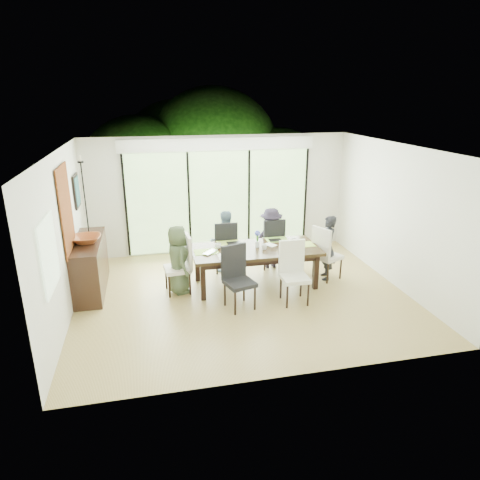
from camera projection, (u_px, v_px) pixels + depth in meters
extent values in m
cube|color=olive|center=(243.00, 295.00, 7.98)|extent=(6.00, 5.00, 0.01)
cube|color=white|center=(243.00, 148.00, 7.10)|extent=(6.00, 5.00, 0.01)
cube|color=silver|center=(219.00, 195.00, 9.86)|extent=(6.00, 0.02, 2.70)
cube|color=beige|center=(288.00, 284.00, 5.23)|extent=(6.00, 0.02, 2.70)
cube|color=beige|center=(62.00, 237.00, 6.93)|extent=(0.02, 5.00, 2.70)
cube|color=beige|center=(397.00, 216.00, 8.16)|extent=(0.02, 5.00, 2.70)
cube|color=#598C3F|center=(219.00, 201.00, 9.87)|extent=(4.20, 0.02, 2.30)
cube|color=white|center=(219.00, 144.00, 9.44)|extent=(4.40, 0.06, 0.28)
cube|color=black|center=(126.00, 206.00, 9.44)|extent=(0.05, 0.04, 2.30)
cube|color=black|center=(189.00, 203.00, 9.72)|extent=(0.05, 0.04, 2.30)
cube|color=black|center=(249.00, 200.00, 10.01)|extent=(0.05, 0.04, 2.30)
cube|color=black|center=(305.00, 197.00, 10.29)|extent=(0.05, 0.04, 2.30)
cube|color=#8CAD7F|center=(49.00, 254.00, 5.78)|extent=(0.02, 0.90, 1.00)
cube|color=brown|center=(214.00, 240.00, 11.14)|extent=(6.00, 1.80, 0.10)
cube|color=brown|center=(209.00, 210.00, 11.68)|extent=(6.00, 0.08, 0.06)
sphere|color=#14380F|center=(139.00, 174.00, 11.95)|extent=(3.20, 3.20, 3.20)
sphere|color=#14380F|center=(213.00, 155.00, 12.84)|extent=(4.00, 4.00, 4.00)
sphere|color=#14380F|center=(278.00, 176.00, 12.64)|extent=(2.80, 2.80, 2.80)
sphere|color=#14380F|center=(178.00, 159.00, 13.34)|extent=(3.60, 3.60, 3.60)
cube|color=black|center=(255.00, 250.00, 8.18)|extent=(2.43, 1.11, 0.06)
cube|color=black|center=(255.00, 254.00, 8.21)|extent=(2.23, 0.91, 0.10)
cube|color=black|center=(203.00, 282.00, 7.69)|extent=(0.09, 0.09, 0.70)
cube|color=black|center=(316.00, 272.00, 8.12)|extent=(0.09, 0.09, 0.70)
cube|color=black|center=(197.00, 264.00, 8.48)|extent=(0.09, 0.09, 0.70)
cube|color=black|center=(300.00, 256.00, 8.92)|extent=(0.09, 0.09, 0.70)
imported|color=#435237|center=(178.00, 259.00, 7.90)|extent=(0.50, 0.68, 1.31)
imported|color=black|center=(327.00, 248.00, 8.50)|extent=(0.51, 0.68, 1.31)
imported|color=slate|center=(225.00, 241.00, 8.88)|extent=(0.68, 0.51, 1.31)
imported|color=black|center=(271.00, 238.00, 9.08)|extent=(0.62, 0.40, 1.31)
cube|color=#8BB741|center=(206.00, 252.00, 7.98)|extent=(0.45, 0.32, 0.01)
cube|color=#A3C145|center=(302.00, 245.00, 8.36)|extent=(0.45, 0.32, 0.01)
cube|color=#8DA139|center=(228.00, 243.00, 8.45)|extent=(0.45, 0.32, 0.01)
cube|color=#8DC747|center=(277.00, 239.00, 8.65)|extent=(0.45, 0.32, 0.01)
cube|color=white|center=(230.00, 256.00, 7.78)|extent=(0.45, 0.32, 0.01)
cube|color=black|center=(234.00, 243.00, 8.42)|extent=(0.26, 0.18, 0.01)
cube|color=black|center=(275.00, 240.00, 8.59)|extent=(0.24, 0.17, 0.01)
cube|color=white|center=(291.00, 246.00, 8.26)|extent=(0.30, 0.22, 0.00)
cube|color=white|center=(230.00, 255.00, 7.77)|extent=(0.26, 0.26, 0.02)
cube|color=orange|center=(230.00, 254.00, 7.77)|extent=(0.20, 0.20, 0.01)
cylinder|color=silver|center=(257.00, 244.00, 8.21)|extent=(0.08, 0.08, 0.12)
cylinder|color=#337226|center=(257.00, 238.00, 8.17)|extent=(0.04, 0.04, 0.16)
sphere|color=#505AC8|center=(258.00, 233.00, 8.13)|extent=(0.11, 0.11, 0.11)
imported|color=silver|center=(212.00, 253.00, 7.90)|extent=(0.39, 0.39, 0.03)
imported|color=white|center=(218.00, 246.00, 8.15)|extent=(0.14, 0.14, 0.10)
imported|color=white|center=(264.00, 247.00, 8.09)|extent=(0.13, 0.13, 0.09)
imported|color=white|center=(294.00, 241.00, 8.41)|extent=(0.18, 0.18, 0.10)
imported|color=white|center=(267.00, 246.00, 8.26)|extent=(0.26, 0.28, 0.02)
cube|color=black|center=(90.00, 266.00, 8.04)|extent=(0.49, 1.76, 0.99)
imported|color=brown|center=(86.00, 239.00, 7.77)|extent=(0.52, 0.52, 0.13)
cylinder|color=black|center=(89.00, 234.00, 8.20)|extent=(0.11, 0.11, 0.04)
cylinder|color=black|center=(85.00, 199.00, 7.97)|extent=(0.03, 0.03, 1.37)
cylinder|color=black|center=(80.00, 162.00, 7.75)|extent=(0.11, 0.11, 0.03)
cylinder|color=silver|center=(80.00, 158.00, 7.73)|extent=(0.04, 0.04, 0.11)
cube|color=#9C4216|center=(66.00, 210.00, 7.20)|extent=(0.02, 1.00, 1.50)
cube|color=black|center=(76.00, 191.00, 8.38)|extent=(0.03, 0.55, 0.65)
cube|color=#17454A|center=(78.00, 191.00, 8.39)|extent=(0.01, 0.45, 0.55)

